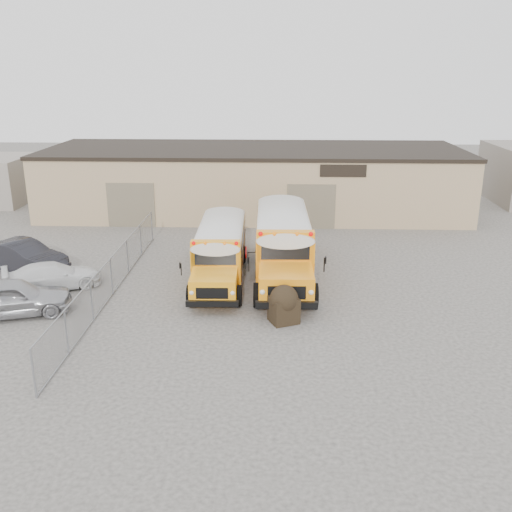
{
  "coord_description": "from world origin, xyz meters",
  "views": [
    {
      "loc": [
        1.75,
        -21.87,
        10.22
      ],
      "look_at": [
        0.76,
        4.18,
        1.6
      ],
      "focal_mm": 40.0,
      "sensor_mm": 36.0,
      "label": 1
    }
  ],
  "objects_px": {
    "school_bus_left": "(227,218)",
    "tarp_bundle": "(284,303)",
    "school_bus_right": "(280,208)",
    "car_white": "(53,276)",
    "car_silver": "(13,297)",
    "car_dark": "(23,256)"
  },
  "relations": [
    {
      "from": "car_silver",
      "to": "school_bus_right",
      "type": "bearing_deg",
      "value": -60.28
    },
    {
      "from": "school_bus_left",
      "to": "car_silver",
      "type": "distance_m",
      "value": 13.79
    },
    {
      "from": "school_bus_right",
      "to": "tarp_bundle",
      "type": "height_order",
      "value": "school_bus_right"
    },
    {
      "from": "car_white",
      "to": "car_dark",
      "type": "distance_m",
      "value": 3.48
    },
    {
      "from": "school_bus_right",
      "to": "tarp_bundle",
      "type": "xyz_separation_m",
      "value": [
        0.13,
        -12.78,
        -1.01
      ]
    },
    {
      "from": "school_bus_left",
      "to": "tarp_bundle",
      "type": "relative_size",
      "value": 5.72
    },
    {
      "from": "school_bus_left",
      "to": "car_dark",
      "type": "bearing_deg",
      "value": -152.28
    },
    {
      "from": "school_bus_right",
      "to": "car_silver",
      "type": "distance_m",
      "value": 17.06
    },
    {
      "from": "car_silver",
      "to": "car_white",
      "type": "relative_size",
      "value": 1.08
    },
    {
      "from": "car_dark",
      "to": "car_white",
      "type": "bearing_deg",
      "value": -111.33
    },
    {
      "from": "school_bus_left",
      "to": "school_bus_right",
      "type": "xyz_separation_m",
      "value": [
        3.22,
        1.55,
        0.27
      ]
    },
    {
      "from": "school_bus_left",
      "to": "tarp_bundle",
      "type": "height_order",
      "value": "school_bus_left"
    },
    {
      "from": "car_silver",
      "to": "car_white",
      "type": "bearing_deg",
      "value": -27.11
    },
    {
      "from": "car_dark",
      "to": "car_silver",
      "type": "bearing_deg",
      "value": -137.83
    },
    {
      "from": "tarp_bundle",
      "to": "car_silver",
      "type": "distance_m",
      "value": 11.68
    },
    {
      "from": "car_silver",
      "to": "car_dark",
      "type": "distance_m",
      "value": 5.9
    },
    {
      "from": "school_bus_right",
      "to": "car_silver",
      "type": "relative_size",
      "value": 2.27
    },
    {
      "from": "tarp_bundle",
      "to": "car_white",
      "type": "relative_size",
      "value": 0.37
    },
    {
      "from": "car_dark",
      "to": "school_bus_right",
      "type": "bearing_deg",
      "value": -40.11
    },
    {
      "from": "school_bus_right",
      "to": "car_white",
      "type": "relative_size",
      "value": 2.46
    },
    {
      "from": "tarp_bundle",
      "to": "car_silver",
      "type": "height_order",
      "value": "tarp_bundle"
    },
    {
      "from": "tarp_bundle",
      "to": "car_dark",
      "type": "xyz_separation_m",
      "value": [
        -13.65,
        5.83,
        -0.03
      ]
    }
  ]
}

